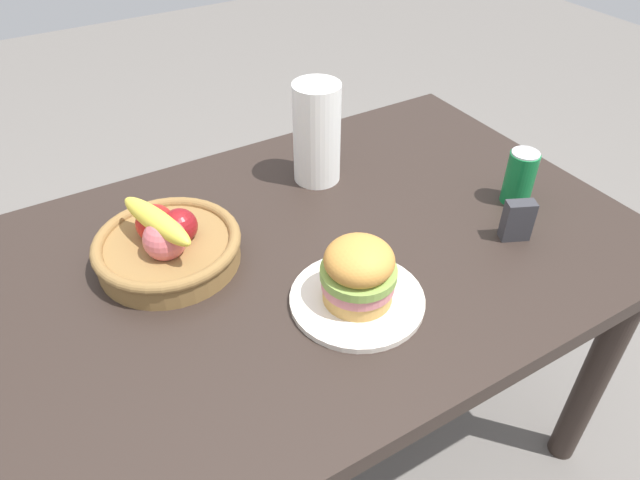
{
  "coord_description": "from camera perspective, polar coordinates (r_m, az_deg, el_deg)",
  "views": [
    {
      "loc": [
        -0.44,
        -0.8,
        1.51
      ],
      "look_at": [
        0.0,
        -0.05,
        0.81
      ],
      "focal_mm": 32.39,
      "sensor_mm": 36.0,
      "label": 1
    }
  ],
  "objects": [
    {
      "name": "fruit_basket",
      "position": [
        1.17,
        -14.87,
        -0.37
      ],
      "size": [
        0.29,
        0.29,
        0.14
      ],
      "color": "olive",
      "rests_on": "dining_table"
    },
    {
      "name": "dining_table",
      "position": [
        1.26,
        -1.38,
        -4.4
      ],
      "size": [
        1.4,
        0.9,
        0.75
      ],
      "color": "#2D231E",
      "rests_on": "ground_plane"
    },
    {
      "name": "ground_plane",
      "position": [
        1.77,
        -1.04,
        -19.89
      ],
      "size": [
        8.0,
        8.0,
        0.0
      ],
      "primitive_type": "plane",
      "color": "slate"
    },
    {
      "name": "sandwich",
      "position": [
        1.03,
        3.83,
        -3.17
      ],
      "size": [
        0.14,
        0.14,
        0.13
      ],
      "color": "tan",
      "rests_on": "plate"
    },
    {
      "name": "plate",
      "position": [
        1.07,
        3.68,
        -5.87
      ],
      "size": [
        0.25,
        0.25,
        0.01
      ],
      "primitive_type": "cylinder",
      "color": "silver",
      "rests_on": "dining_table"
    },
    {
      "name": "soda_can",
      "position": [
        1.37,
        19.13,
        5.88
      ],
      "size": [
        0.07,
        0.07,
        0.13
      ],
      "color": "#147238",
      "rests_on": "dining_table"
    },
    {
      "name": "napkin_holder",
      "position": [
        1.26,
        18.93,
        1.84
      ],
      "size": [
        0.07,
        0.05,
        0.09
      ],
      "primitive_type": "cube",
      "rotation": [
        0.0,
        0.0,
        -0.43
      ],
      "color": "#333338",
      "rests_on": "dining_table"
    },
    {
      "name": "paper_towel_roll",
      "position": [
        1.35,
        -0.32,
        10.48
      ],
      "size": [
        0.11,
        0.11,
        0.24
      ],
      "primitive_type": "cylinder",
      "color": "white",
      "rests_on": "dining_table"
    }
  ]
}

